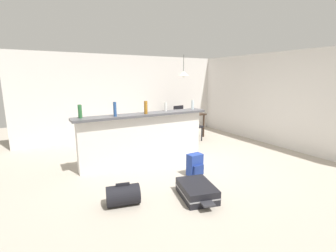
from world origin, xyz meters
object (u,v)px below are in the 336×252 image
object	(u,v)px
bottle_white	(166,107)
dining_table	(185,116)
bottle_blue	(115,109)
suitcase_flat_black	(197,191)
bottle_green	(80,111)
duffel_bag_black	(123,195)
dining_chair_far_side	(176,118)
bottle_clear	(193,105)
pendant_lamp	(184,74)
backpack_blue	(195,165)
bottle_amber	(146,107)
dining_chair_near_partition	(192,123)

from	to	relation	value
bottle_white	dining_table	distance (m)	2.11
bottle_blue	suitcase_flat_black	bearing A→B (deg)	-69.06
bottle_white	dining_table	xyz separation A→B (m)	(1.47, 1.41, -0.54)
bottle_green	bottle_blue	world-z (taller)	bottle_blue
duffel_bag_black	dining_chair_far_side	bearing A→B (deg)	48.69
dining_chair_far_side	suitcase_flat_black	bearing A→B (deg)	-117.66
bottle_blue	dining_table	bearing A→B (deg)	29.97
bottle_clear	dining_chair_far_side	xyz separation A→B (m)	(0.80, 2.03, -0.68)
dining_table	pendant_lamp	world-z (taller)	pendant_lamp
bottle_green	bottle_blue	bearing A→B (deg)	-12.67
bottle_white	backpack_blue	distance (m)	1.58
suitcase_flat_black	backpack_blue	xyz separation A→B (m)	(0.49, 0.72, 0.09)
bottle_amber	backpack_blue	size ratio (longest dim) A/B	0.65
backpack_blue	dining_table	bearing A→B (deg)	60.08
suitcase_flat_black	duffel_bag_black	world-z (taller)	duffel_bag_black
bottle_clear	dining_table	world-z (taller)	bottle_clear
dining_chair_near_partition	suitcase_flat_black	distance (m)	3.47
bottle_clear	duffel_bag_black	bearing A→B (deg)	-146.66
bottle_green	dining_chair_far_side	size ratio (longest dim) A/B	0.27
dining_chair_near_partition	dining_chair_far_side	xyz separation A→B (m)	(0.12, 1.07, 0.00)
bottle_blue	dining_chair_near_partition	bearing A→B (deg)	21.76
bottle_blue	suitcase_flat_black	world-z (taller)	bottle_blue
bottle_amber	bottle_white	xyz separation A→B (m)	(0.57, 0.16, -0.03)
backpack_blue	bottle_white	bearing A→B (deg)	87.69
suitcase_flat_black	duffel_bag_black	bearing A→B (deg)	161.07
dining_chair_near_partition	pendant_lamp	distance (m)	1.54
bottle_clear	dining_table	bearing A→B (deg)	62.72
dining_table	bottle_green	bearing A→B (deg)	-157.00
suitcase_flat_black	backpack_blue	bearing A→B (deg)	55.81
dining_table	dining_chair_far_side	size ratio (longest dim) A/B	1.18
pendant_lamp	dining_table	bearing A→B (deg)	-58.07
bottle_clear	suitcase_flat_black	distance (m)	2.52
backpack_blue	duffel_bag_black	distance (m)	1.60
bottle_amber	bottle_clear	distance (m)	1.28
dining_table	duffel_bag_black	distance (m)	4.32
bottle_blue	bottle_white	world-z (taller)	bottle_blue
bottle_green	backpack_blue	world-z (taller)	bottle_green
bottle_blue	duffel_bag_black	bearing A→B (deg)	-104.82
bottle_amber	dining_chair_near_partition	size ratio (longest dim) A/B	0.29
pendant_lamp	suitcase_flat_black	world-z (taller)	pendant_lamp
suitcase_flat_black	bottle_blue	bearing A→B (deg)	110.94
bottle_green	bottle_amber	bearing A→B (deg)	-6.66
bottle_amber	backpack_blue	world-z (taller)	bottle_amber
bottle_amber	dining_table	bearing A→B (deg)	37.55
dining_chair_far_side	duffel_bag_black	xyz separation A→B (m)	(-3.13, -3.56, -0.36)
bottle_blue	bottle_clear	world-z (taller)	bottle_blue
bottle_white	dining_chair_far_side	size ratio (longest dim) A/B	0.22
backpack_blue	bottle_green	bearing A→B (deg)	145.89
suitcase_flat_black	bottle_amber	bearing A→B (deg)	90.90
bottle_white	dining_chair_near_partition	xyz separation A→B (m)	(1.40, 0.90, -0.68)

